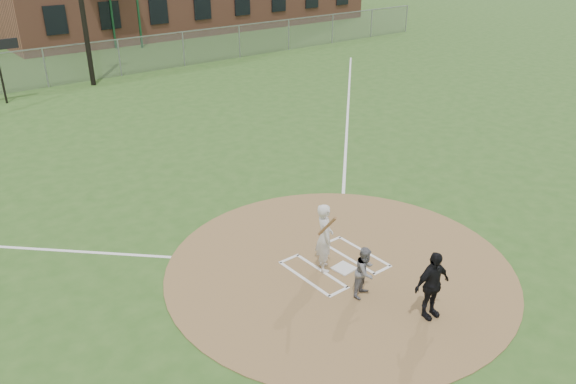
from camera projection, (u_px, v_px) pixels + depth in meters
ground at (339, 268)px, 13.62m from camera, size 140.00×140.00×0.00m
dirt_circle at (339, 267)px, 13.62m from camera, size 8.40×8.40×0.02m
home_plate at (344, 268)px, 13.53m from camera, size 0.51×0.51×0.03m
foul_line_first at (348, 113)px, 25.07m from camera, size 17.04×17.04×0.01m
catcher at (365, 272)px, 12.35m from camera, size 0.69×0.61×1.20m
umpire at (432, 285)px, 11.58m from camera, size 0.95×0.49×1.54m
batters_boxes at (335, 264)px, 13.72m from camera, size 2.08×1.88×0.01m
batter_at_plate at (325, 237)px, 13.19m from camera, size 0.68×1.08×1.78m
outfield_fence at (45, 68)px, 28.76m from camera, size 56.08×0.08×2.03m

